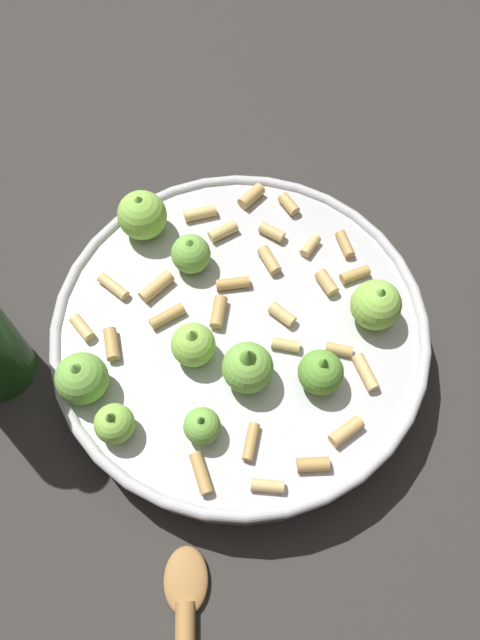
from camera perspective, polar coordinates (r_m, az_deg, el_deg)
The scene contains 2 objects.
ground_plane at distance 0.57m, azimuth 0.00°, elevation -2.84°, with size 2.40×2.40×0.00m, color #2D2B28.
cooking_pan at distance 0.54m, azimuth -0.20°, elevation -1.40°, with size 0.34×0.34×0.11m.
Camera 1 is at (-0.13, -0.19, 0.53)m, focal length 33.35 mm.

